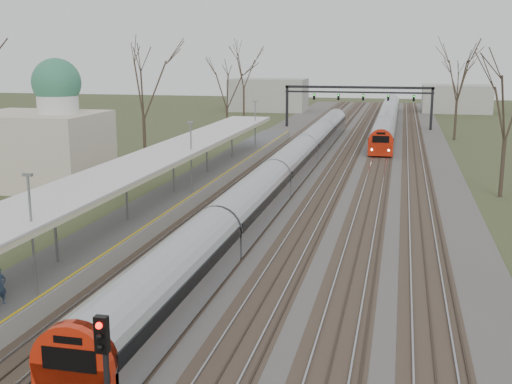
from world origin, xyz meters
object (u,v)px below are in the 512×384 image
at_px(train_near, 291,164).
at_px(train_far, 388,117).
at_px(signal_post, 105,364).
at_px(passenger, 0,287).

bearing_deg(train_near, train_far, 80.85).
height_order(train_far, signal_post, signal_post).
distance_m(train_far, passenger, 76.53).
bearing_deg(signal_post, train_far, 86.34).
bearing_deg(passenger, signal_post, -112.05).
xyz_separation_m(train_near, passenger, (-5.96, -31.97, 0.29)).
distance_m(train_near, passenger, 32.52).
bearing_deg(passenger, train_far, 9.12).
bearing_deg(passenger, train_near, 8.31).
bearing_deg(train_far, signal_post, -93.66).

